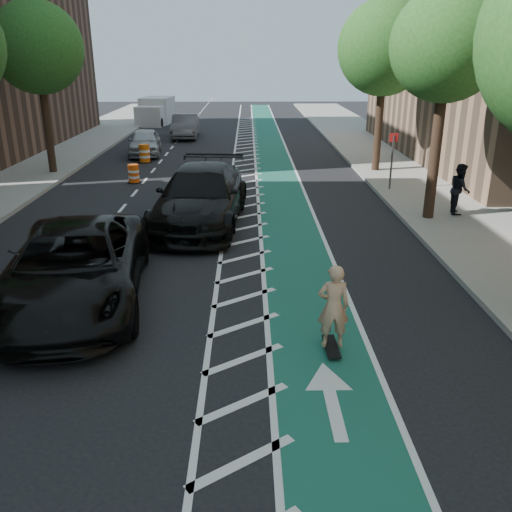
{
  "coord_description": "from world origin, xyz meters",
  "views": [
    {
      "loc": [
        1.61,
        -10.43,
        5.48
      ],
      "look_at": [
        1.78,
        1.34,
        1.1
      ],
      "focal_mm": 38.0,
      "sensor_mm": 36.0,
      "label": 1
    }
  ],
  "objects_px": {
    "skateboarder": "(333,306)",
    "suv_far": "(201,197)",
    "suv_near": "(75,267)",
    "barrel_a": "(109,233)"
  },
  "relations": [
    {
      "from": "skateboarder",
      "to": "suv_far",
      "type": "relative_size",
      "value": 0.25
    },
    {
      "from": "skateboarder",
      "to": "suv_near",
      "type": "relative_size",
      "value": 0.26
    },
    {
      "from": "skateboarder",
      "to": "suv_near",
      "type": "bearing_deg",
      "value": -23.09
    },
    {
      "from": "suv_near",
      "to": "suv_far",
      "type": "height_order",
      "value": "suv_far"
    },
    {
      "from": "skateboarder",
      "to": "suv_far",
      "type": "height_order",
      "value": "suv_far"
    },
    {
      "from": "suv_near",
      "to": "suv_far",
      "type": "distance_m",
      "value": 6.73
    },
    {
      "from": "barrel_a",
      "to": "suv_far",
      "type": "bearing_deg",
      "value": 38.81
    },
    {
      "from": "suv_near",
      "to": "suv_far",
      "type": "relative_size",
      "value": 0.98
    },
    {
      "from": "skateboarder",
      "to": "suv_near",
      "type": "height_order",
      "value": "suv_near"
    },
    {
      "from": "skateboarder",
      "to": "suv_far",
      "type": "bearing_deg",
      "value": -70.21
    }
  ]
}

